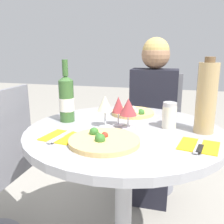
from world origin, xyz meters
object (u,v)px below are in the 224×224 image
pizza_large (104,140)px  wine_bottle (66,99)px  dining_table (124,153)px  seated_diner (152,125)px  chair_behind_diner (153,133)px  tall_carafe (206,98)px

pizza_large → wine_bottle: bearing=137.0°
dining_table → seated_diner: seated_diner is taller
dining_table → wine_bottle: bearing=170.3°
seated_diner → pizza_large: (-0.11, -0.91, 0.20)m
chair_behind_diner → seated_diner: (-0.00, -0.14, 0.12)m
seated_diner → tall_carafe: size_ratio=3.51×
dining_table → wine_bottle: 0.41m
seated_diner → pizza_large: bearing=82.9°
chair_behind_diner → wine_bottle: (-0.39, -0.79, 0.42)m
chair_behind_diner → tall_carafe: (0.30, -0.80, 0.46)m
pizza_large → tall_carafe: (0.41, 0.25, 0.15)m
pizza_large → wine_bottle: (-0.28, 0.26, 0.11)m
chair_behind_diner → wine_bottle: wine_bottle is taller
tall_carafe → seated_diner: bearing=114.2°
seated_diner → pizza_large: size_ratio=4.10×
wine_bottle → tall_carafe: bearing=-0.9°
seated_diner → wine_bottle: (-0.39, -0.65, 0.31)m
pizza_large → wine_bottle: 0.40m
dining_table → seated_diner: 0.71m
pizza_large → wine_bottle: wine_bottle is taller
seated_diner → wine_bottle: seated_diner is taller
tall_carafe → dining_table: bearing=-173.0°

